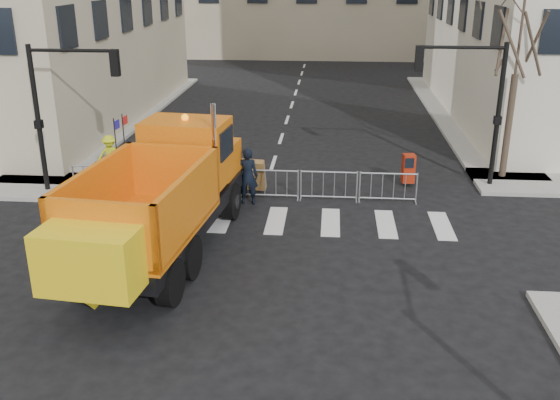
# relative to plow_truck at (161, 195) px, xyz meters

# --- Properties ---
(ground) EXTENTS (120.00, 120.00, 0.00)m
(ground) POSITION_rel_plow_truck_xyz_m (2.29, -2.57, -1.86)
(ground) COLOR black
(ground) RESTS_ON ground
(sidewalk_back) EXTENTS (64.00, 5.00, 0.15)m
(sidewalk_back) POSITION_rel_plow_truck_xyz_m (2.29, 5.93, -1.79)
(sidewalk_back) COLOR gray
(sidewalk_back) RESTS_ON ground
(traffic_light_left) EXTENTS (0.18, 0.18, 5.40)m
(traffic_light_left) POSITION_rel_plow_truck_xyz_m (-5.71, 4.93, 0.84)
(traffic_light_left) COLOR black
(traffic_light_left) RESTS_ON ground
(traffic_light_right) EXTENTS (0.18, 0.18, 5.40)m
(traffic_light_right) POSITION_rel_plow_truck_xyz_m (10.79, 6.93, 0.84)
(traffic_light_right) COLOR black
(traffic_light_right) RESTS_ON ground
(crowd_barriers) EXTENTS (12.60, 0.60, 1.10)m
(crowd_barriers) POSITION_rel_plow_truck_xyz_m (1.54, 5.03, -1.31)
(crowd_barriers) COLOR #9EA0A5
(crowd_barriers) RESTS_ON ground
(street_tree) EXTENTS (3.00, 3.00, 7.50)m
(street_tree) POSITION_rel_plow_truck_xyz_m (11.49, 7.93, 1.89)
(street_tree) COLOR #382B21
(street_tree) RESTS_ON ground
(plow_truck) EXTENTS (4.15, 11.05, 4.20)m
(plow_truck) POSITION_rel_plow_truck_xyz_m (0.00, 0.00, 0.00)
(plow_truck) COLOR black
(plow_truck) RESTS_ON ground
(cop_a) EXTENTS (0.76, 0.51, 2.04)m
(cop_a) POSITION_rel_plow_truck_xyz_m (1.85, 4.43, -0.84)
(cop_a) COLOR black
(cop_a) RESTS_ON ground
(cop_b) EXTENTS (0.99, 0.80, 1.90)m
(cop_b) POSITION_rel_plow_truck_xyz_m (-0.02, 4.31, -0.92)
(cop_b) COLOR black
(cop_b) RESTS_ON ground
(cop_c) EXTENTS (0.91, 1.14, 1.81)m
(cop_c) POSITION_rel_plow_truck_xyz_m (0.76, 4.43, -0.96)
(cop_c) COLOR black
(cop_c) RESTS_ON ground
(worker) EXTENTS (1.14, 0.80, 1.61)m
(worker) POSITION_rel_plow_truck_xyz_m (-3.87, 6.72, -0.91)
(worker) COLOR #C6CF18
(worker) RESTS_ON sidewalk_back
(newspaper_box) EXTENTS (0.50, 0.46, 1.10)m
(newspaper_box) POSITION_rel_plow_truck_xyz_m (7.68, 6.82, -1.16)
(newspaper_box) COLOR #9D210C
(newspaper_box) RESTS_ON sidewalk_back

